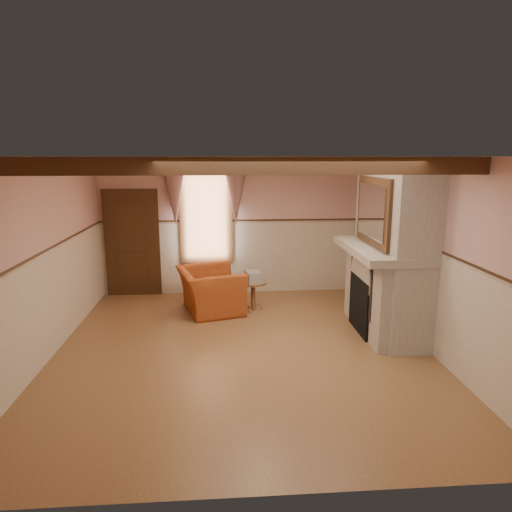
{
  "coord_description": "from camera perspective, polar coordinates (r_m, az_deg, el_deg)",
  "views": [
    {
      "loc": [
        -0.27,
        -6.3,
        2.8
      ],
      "look_at": [
        0.26,
        0.8,
        1.24
      ],
      "focal_mm": 32.0,
      "sensor_mm": 36.0,
      "label": 1
    }
  ],
  "objects": [
    {
      "name": "wall_right",
      "position": [
        7.13,
        20.9,
        0.18
      ],
      "size": [
        0.02,
        6.0,
        2.8
      ],
      "primitive_type": "cube",
      "color": "tan",
      "rests_on": "floor"
    },
    {
      "name": "bowl",
      "position": [
        7.33,
        15.88,
        1.38
      ],
      "size": [
        0.38,
        0.38,
        0.09
      ],
      "primitive_type": "imported",
      "color": "brown",
      "rests_on": "mantel"
    },
    {
      "name": "ceiling_beam_back",
      "position": [
        7.51,
        -2.25,
        11.55
      ],
      "size": [
        5.5,
        0.18,
        0.2
      ],
      "primitive_type": "cube",
      "color": "black",
      "rests_on": "ceiling"
    },
    {
      "name": "wainscot",
      "position": [
        6.63,
        -1.73,
        -5.68
      ],
      "size": [
        5.5,
        6.0,
        1.5
      ],
      "primitive_type": null,
      "color": "beige",
      "rests_on": "floor"
    },
    {
      "name": "radiator",
      "position": [
        9.35,
        -5.26,
        -3.25
      ],
      "size": [
        0.71,
        0.45,
        0.6
      ],
      "primitive_type": "cube",
      "rotation": [
        0.0,
        0.0,
        0.42
      ],
      "color": "silver",
      "rests_on": "floor"
    },
    {
      "name": "fireplace",
      "position": [
        7.54,
        16.76,
        1.1
      ],
      "size": [
        0.85,
        2.0,
        2.8
      ],
      "primitive_type": "cube",
      "color": "gray",
      "rests_on": "floor"
    },
    {
      "name": "floor",
      "position": [
        6.9,
        -1.69,
        -11.61
      ],
      "size": [
        5.5,
        6.0,
        0.01
      ],
      "primitive_type": "cube",
      "color": "brown",
      "rests_on": "ground"
    },
    {
      "name": "ceiling",
      "position": [
        6.31,
        -1.85,
        12.32
      ],
      "size": [
        5.5,
        6.0,
        0.01
      ],
      "primitive_type": "cube",
      "color": "silver",
      "rests_on": "wall_back"
    },
    {
      "name": "mantel_clock",
      "position": [
        8.21,
        13.66,
        3.0
      ],
      "size": [
        0.14,
        0.24,
        0.2
      ],
      "primitive_type": "cube",
      "color": "black",
      "rests_on": "mantel"
    },
    {
      "name": "armchair",
      "position": [
        8.44,
        -5.73,
        -4.29
      ],
      "size": [
        1.35,
        1.46,
        0.79
      ],
      "primitive_type": "imported",
      "rotation": [
        0.0,
        0.0,
        1.84
      ],
      "color": "#994219",
      "rests_on": "floor"
    },
    {
      "name": "book_stack",
      "position": [
        8.34,
        -0.32,
        -2.62
      ],
      "size": [
        0.33,
        0.37,
        0.2
      ],
      "primitive_type": "cube",
      "rotation": [
        0.0,
        0.0,
        0.23
      ],
      "color": "#B7AD8C",
      "rests_on": "side_table"
    },
    {
      "name": "overmantel_mirror",
      "position": [
        7.33,
        14.36,
        5.44
      ],
      "size": [
        0.06,
        1.44,
        1.04
      ],
      "primitive_type": "cube",
      "color": "silver",
      "rests_on": "fireplace"
    },
    {
      "name": "side_table",
      "position": [
        8.48,
        -0.36,
        -5.0
      ],
      "size": [
        0.63,
        0.63,
        0.55
      ],
      "primitive_type": "cylinder",
      "rotation": [
        0.0,
        0.0,
        -0.29
      ],
      "color": "brown",
      "rests_on": "floor"
    },
    {
      "name": "mantel",
      "position": [
        7.49,
        15.46,
        0.78
      ],
      "size": [
        1.05,
        2.05,
        0.12
      ],
      "primitive_type": "cube",
      "color": "gray",
      "rests_on": "fireplace"
    },
    {
      "name": "ceiling_beam_front",
      "position": [
        5.11,
        -1.26,
        11.21
      ],
      "size": [
        5.5,
        0.18,
        0.2
      ],
      "primitive_type": "cube",
      "color": "black",
      "rests_on": "ceiling"
    },
    {
      "name": "window_drapes",
      "position": [
        9.21,
        -6.38,
        8.82
      ],
      "size": [
        1.3,
        0.14,
        1.4
      ],
      "primitive_type": "cube",
      "color": "gray",
      "rests_on": "wall_back"
    },
    {
      "name": "firebox",
      "position": [
        7.64,
        13.32,
        -5.94
      ],
      "size": [
        0.2,
        0.95,
        0.9
      ],
      "primitive_type": "cube",
      "color": "black",
      "rests_on": "floor"
    },
    {
      "name": "wall_front",
      "position": [
        3.6,
        0.37,
        -10.56
      ],
      "size": [
        5.5,
        0.02,
        2.8
      ],
      "primitive_type": "cube",
      "color": "tan",
      "rests_on": "floor"
    },
    {
      "name": "oil_lamp",
      "position": [
        7.88,
        14.43,
        2.87
      ],
      "size": [
        0.11,
        0.11,
        0.28
      ],
      "primitive_type": "cylinder",
      "color": "gold",
      "rests_on": "mantel"
    },
    {
      "name": "door",
      "position": [
        9.58,
        -15.19,
        1.36
      ],
      "size": [
        1.1,
        0.1,
        2.1
      ],
      "primitive_type": "cube",
      "color": "black",
      "rests_on": "floor"
    },
    {
      "name": "window",
      "position": [
        9.35,
        -6.27,
        5.18
      ],
      "size": [
        1.06,
        0.08,
        2.02
      ],
      "primitive_type": "cube",
      "color": "white",
      "rests_on": "wall_back"
    },
    {
      "name": "candle_red",
      "position": [
        6.85,
        17.37,
        0.82
      ],
      "size": [
        0.06,
        0.06,
        0.16
      ],
      "primitive_type": "cylinder",
      "color": "#AA142D",
      "rests_on": "mantel"
    },
    {
      "name": "jar_yellow",
      "position": [
        7.09,
        16.61,
        1.07
      ],
      "size": [
        0.06,
        0.06,
        0.12
      ],
      "primitive_type": "cylinder",
      "color": "gold",
      "rests_on": "mantel"
    },
    {
      "name": "wall_back",
      "position": [
        9.41,
        -2.57,
        3.75
      ],
      "size": [
        5.5,
        0.02,
        2.8
      ],
      "primitive_type": "cube",
      "color": "tan",
      "rests_on": "floor"
    },
    {
      "name": "wall_left",
      "position": [
        6.92,
        -25.17,
        -0.54
      ],
      "size": [
        0.02,
        6.0,
        2.8
      ],
      "primitive_type": "cube",
      "color": "tan",
      "rests_on": "floor"
    },
    {
      "name": "chair_rail",
      "position": [
        6.44,
        -1.77,
        0.68
      ],
      "size": [
        5.5,
        6.0,
        0.08
      ],
      "primitive_type": null,
      "color": "black",
      "rests_on": "wainscot"
    }
  ]
}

